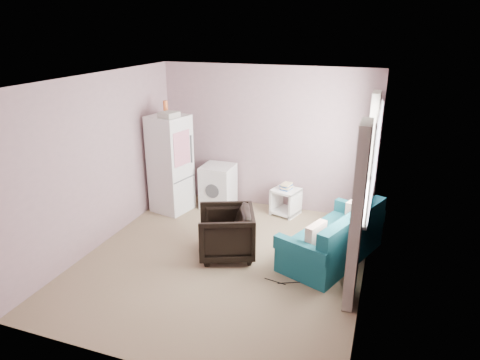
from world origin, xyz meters
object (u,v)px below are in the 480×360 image
(armchair, at_px, (226,231))
(sofa, at_px, (335,241))
(fridge, at_px, (170,164))
(washing_machine, at_px, (218,185))
(side_table, at_px, (286,200))

(armchair, distance_m, sofa, 1.53)
(fridge, bearing_deg, armchair, -25.88)
(washing_machine, xyz_separation_m, side_table, (1.24, 0.06, -0.13))
(armchair, height_order, side_table, armchair)
(washing_machine, bearing_deg, armchair, -63.91)
(armchair, xyz_separation_m, fridge, (-1.48, 1.18, 0.47))
(sofa, bearing_deg, armchair, -142.66)
(sofa, bearing_deg, washing_machine, 173.82)
(armchair, relative_size, fridge, 0.40)
(washing_machine, height_order, sofa, washing_machine)
(armchair, xyz_separation_m, side_table, (0.46, 1.66, -0.12))
(side_table, xyz_separation_m, sofa, (1.01, -1.25, 0.01))
(side_table, bearing_deg, fridge, -166.16)
(washing_machine, distance_m, sofa, 2.55)
(armchair, distance_m, side_table, 1.73)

